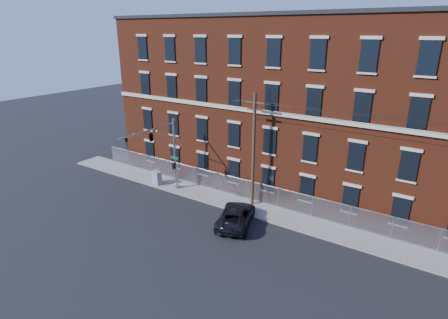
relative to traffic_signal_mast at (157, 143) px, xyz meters
name	(u,v)px	position (x,y,z in m)	size (l,w,h in m)	color
ground	(197,225)	(6.00, -2.18, -5.39)	(140.00, 140.00, 0.00)	black
sidewalk	(365,241)	(18.00, 2.82, -5.33)	(65.00, 3.00, 0.12)	gray
mill_building	(403,113)	(18.00, 11.75, 2.76)	(55.30, 14.32, 16.30)	maroon
chain_link_fence	(371,222)	(18.00, 4.12, -4.33)	(59.06, 0.06, 1.85)	#A5A8AD
traffic_signal_mast	(157,143)	(0.00, 0.00, 0.00)	(0.90, 6.75, 7.00)	#9EA0A5
utility_pole_near	(254,149)	(8.00, 3.42, -0.05)	(1.80, 0.28, 10.00)	#433121
pickup_truck	(236,215)	(8.58, -0.28, -4.64)	(2.49, 5.39, 1.50)	black
utility_cabinet	(157,177)	(-2.30, 2.02, -4.59)	(1.08, 0.54, 1.35)	gray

